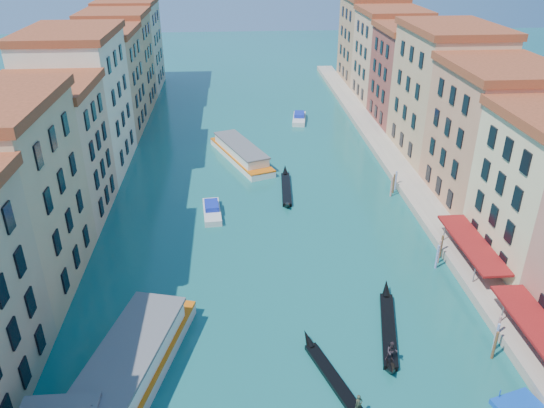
% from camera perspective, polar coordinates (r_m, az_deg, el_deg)
% --- Properties ---
extents(left_bank_palazzos, '(12.80, 128.40, 21.00)m').
position_cam_1_polar(left_bank_palazzos, '(79.91, -20.97, 8.40)').
color(left_bank_palazzos, beige).
rests_on(left_bank_palazzos, ground).
extents(right_bank_palazzos, '(12.80, 128.40, 21.00)m').
position_cam_1_polar(right_bank_palazzos, '(83.75, 19.46, 9.48)').
color(right_bank_palazzos, maroon).
rests_on(right_bank_palazzos, ground).
extents(quay, '(4.00, 140.00, 1.00)m').
position_cam_1_polar(quay, '(84.03, 13.48, 3.61)').
color(quay, gray).
rests_on(quay, ground).
extents(mooring_poles_right, '(1.44, 54.24, 3.20)m').
position_cam_1_polar(mooring_poles_right, '(53.61, 21.67, -11.32)').
color(mooring_poles_right, '#54391C').
rests_on(mooring_poles_right, ground).
extents(vaporetto_near, '(10.69, 22.97, 3.33)m').
position_cam_1_polar(vaporetto_near, '(45.35, -16.04, -18.10)').
color(vaporetto_near, beige).
rests_on(vaporetto_near, ground).
extents(vaporetto_far, '(10.26, 18.13, 2.66)m').
position_cam_1_polar(vaporetto_far, '(86.53, -3.38, 5.53)').
color(vaporetto_far, white).
rests_on(vaporetto_far, ground).
extents(gondola_fore, '(4.50, 11.27, 2.31)m').
position_cam_1_polar(gondola_fore, '(45.99, 6.71, -18.14)').
color(gondola_fore, black).
rests_on(gondola_fore, ground).
extents(gondola_right, '(4.01, 13.29, 2.68)m').
position_cam_1_polar(gondola_right, '(51.17, 12.44, -12.97)').
color(gondola_right, black).
rests_on(gondola_right, ground).
extents(gondola_far, '(2.01, 13.57, 1.92)m').
position_cam_1_polar(gondola_far, '(76.17, 1.53, 1.80)').
color(gondola_far, black).
rests_on(gondola_far, ground).
extents(motorboat_mid, '(2.71, 7.03, 1.42)m').
position_cam_1_polar(motorboat_mid, '(69.90, -6.48, -0.68)').
color(motorboat_mid, silver).
rests_on(motorboat_mid, ground).
extents(motorboat_far, '(3.51, 7.77, 1.55)m').
position_cam_1_polar(motorboat_far, '(105.66, 2.94, 9.23)').
color(motorboat_far, silver).
rests_on(motorboat_far, ground).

